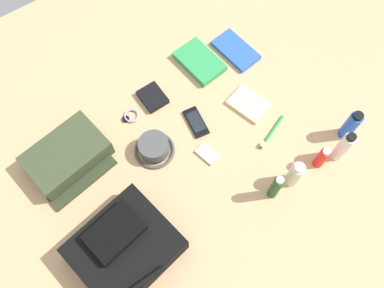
{
  "coord_description": "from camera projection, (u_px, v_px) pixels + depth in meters",
  "views": [
    {
      "loc": [
        0.34,
        0.49,
        1.39
      ],
      "look_at": [
        0.0,
        0.0,
        0.04
      ],
      "focal_mm": 37.19,
      "sensor_mm": 36.0,
      "label": 1
    }
  ],
  "objects": [
    {
      "name": "toiletry_pouch",
      "position": [
        68.0,
        156.0,
        1.46
      ],
      "size": [
        0.31,
        0.27,
        0.08
      ],
      "color": "#384228",
      "rests_on": "ground_plane"
    },
    {
      "name": "deodorant_spray",
      "position": [
        351.0,
        125.0,
        1.47
      ],
      "size": [
        0.05,
        0.05,
        0.16
      ],
      "color": "blue",
      "rests_on": "ground_plane"
    },
    {
      "name": "bucket_hat",
      "position": [
        154.0,
        148.0,
        1.48
      ],
      "size": [
        0.15,
        0.15,
        0.07
      ],
      "color": "#494949",
      "rests_on": "ground_plane"
    },
    {
      "name": "cell_phone",
      "position": [
        196.0,
        122.0,
        1.55
      ],
      "size": [
        0.08,
        0.14,
        0.01
      ],
      "color": "black",
      "rests_on": "ground_plane"
    },
    {
      "name": "backpack",
      "position": [
        125.0,
        248.0,
        1.31
      ],
      "size": [
        0.36,
        0.33,
        0.13
      ],
      "color": "black",
      "rests_on": "ground_plane"
    },
    {
      "name": "lotion_bottle",
      "position": [
        295.0,
        174.0,
        1.4
      ],
      "size": [
        0.05,
        0.05,
        0.14
      ],
      "color": "beige",
      "rests_on": "ground_plane"
    },
    {
      "name": "shampoo_bottle",
      "position": [
        276.0,
        187.0,
        1.37
      ],
      "size": [
        0.04,
        0.04,
        0.16
      ],
      "color": "#19471E",
      "rests_on": "ground_plane"
    },
    {
      "name": "travel_guidebook",
      "position": [
        200.0,
        62.0,
        1.66
      ],
      "size": [
        0.15,
        0.21,
        0.03
      ],
      "color": "#2D934C",
      "rests_on": "ground_plane"
    },
    {
      "name": "toothpaste_tube",
      "position": [
        343.0,
        147.0,
        1.43
      ],
      "size": [
        0.04,
        0.04,
        0.17
      ],
      "color": "white",
      "rests_on": "ground_plane"
    },
    {
      "name": "sunscreen_spray",
      "position": [
        322.0,
        158.0,
        1.43
      ],
      "size": [
        0.04,
        0.04,
        0.12
      ],
      "color": "red",
      "rests_on": "ground_plane"
    },
    {
      "name": "ground_plane",
      "position": [
        192.0,
        149.0,
        1.53
      ],
      "size": [
        2.64,
        2.02,
        0.02
      ],
      "primitive_type": "cube",
      "color": "tan",
      "rests_on": "ground"
    },
    {
      "name": "wallet",
      "position": [
        153.0,
        97.0,
        1.59
      ],
      "size": [
        0.09,
        0.11,
        0.02
      ],
      "primitive_type": "cube",
      "rotation": [
        0.0,
        0.0,
        0.01
      ],
      "color": "black",
      "rests_on": "ground_plane"
    },
    {
      "name": "notepad",
      "position": [
        249.0,
        104.0,
        1.58
      ],
      "size": [
        0.15,
        0.17,
        0.02
      ],
      "primitive_type": "cube",
      "rotation": [
        0.0,
        0.0,
        0.27
      ],
      "color": "beige",
      "rests_on": "ground_plane"
    },
    {
      "name": "wristwatch",
      "position": [
        131.0,
        116.0,
        1.56
      ],
      "size": [
        0.07,
        0.06,
        0.01
      ],
      "color": "#99999E",
      "rests_on": "ground_plane"
    },
    {
      "name": "toothbrush",
      "position": [
        270.0,
        134.0,
        1.53
      ],
      "size": [
        0.16,
        0.07,
        0.02
      ],
      "color": "#198C33",
      "rests_on": "ground_plane"
    },
    {
      "name": "media_player",
      "position": [
        207.0,
        154.0,
        1.5
      ],
      "size": [
        0.07,
        0.09,
        0.01
      ],
      "color": "#B7B7BC",
      "rests_on": "ground_plane"
    },
    {
      "name": "paperback_novel",
      "position": [
        236.0,
        50.0,
        1.69
      ],
      "size": [
        0.13,
        0.21,
        0.02
      ],
      "color": "blue",
      "rests_on": "ground_plane"
    }
  ]
}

